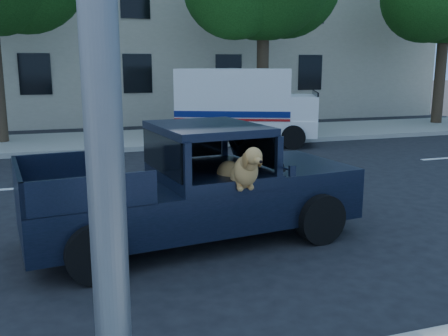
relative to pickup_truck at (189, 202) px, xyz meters
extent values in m
plane|color=black|center=(0.45, 0.77, -0.58)|extent=(120.00, 120.00, 0.00)
cube|color=gray|center=(0.45, 9.97, -0.51)|extent=(60.00, 4.00, 0.15)
cylinder|color=#332619|center=(5.45, 10.37, 1.62)|extent=(0.44, 0.44, 4.40)
cylinder|color=#332619|center=(13.45, 10.37, 1.62)|extent=(0.44, 0.44, 4.40)
cube|color=beige|center=(3.45, 17.27, 3.92)|extent=(26.00, 6.00, 9.00)
cube|color=black|center=(0.07, 0.03, 0.00)|extent=(4.99, 2.40, 0.61)
cube|color=black|center=(1.77, 0.23, 0.38)|extent=(1.59, 2.00, 0.15)
cube|color=black|center=(0.30, 0.06, 1.08)|extent=(1.63, 1.93, 0.11)
cube|color=black|center=(1.05, 0.15, 0.76)|extent=(0.42, 1.61, 0.52)
cube|color=black|center=(0.54, -0.33, 0.18)|extent=(0.56, 0.56, 0.35)
cube|color=black|center=(1.17, -1.00, 0.60)|extent=(0.10, 0.06, 0.15)
cube|color=silver|center=(4.10, 8.43, 0.00)|extent=(4.89, 3.60, 0.53)
cube|color=silver|center=(3.71, 8.59, 1.06)|extent=(4.11, 3.26, 1.59)
cube|color=silver|center=(5.71, 7.74, 0.64)|extent=(1.65, 2.18, 0.74)
cube|color=#0B1755|center=(3.31, 7.66, 0.48)|extent=(3.33, 1.43, 0.19)
cube|color=#9E0F0F|center=(3.31, 7.66, 0.31)|extent=(3.33, 1.43, 0.07)
cube|color=yellow|center=(-1.42, -3.04, 1.74)|extent=(0.18, 0.03, 0.45)
camera|label=1|loc=(-1.72, -6.89, 1.99)|focal=40.00mm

